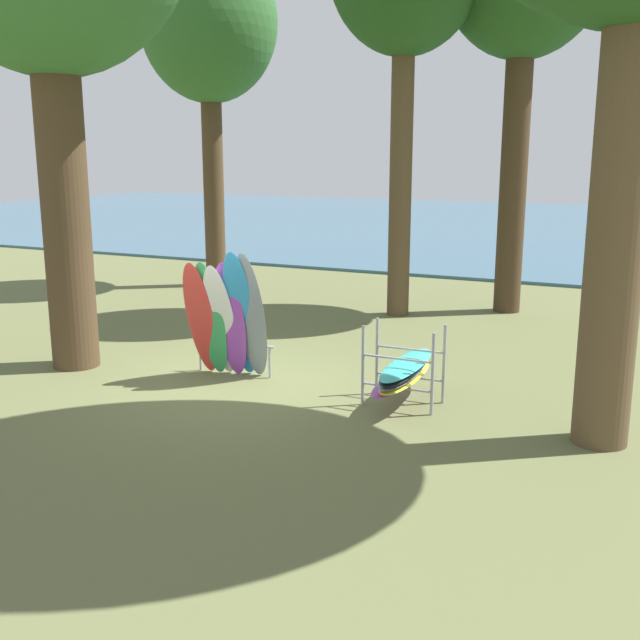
# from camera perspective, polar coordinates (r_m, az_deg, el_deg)

# --- Properties ---
(ground_plane) EXTENTS (80.00, 80.00, 0.00)m
(ground_plane) POSITION_cam_1_polar(r_m,az_deg,el_deg) (12.58, -6.61, -5.07)
(ground_plane) COLOR #60663D
(lake_water) EXTENTS (80.00, 36.00, 0.10)m
(lake_water) POSITION_cam_1_polar(r_m,az_deg,el_deg) (40.96, 16.23, 6.85)
(lake_water) COLOR #38607A
(lake_water) RESTS_ON ground
(tree_far_left_back) EXTENTS (3.78, 3.78, 9.48)m
(tree_far_left_back) POSITION_cam_1_polar(r_m,az_deg,el_deg) (22.21, -8.44, 21.20)
(tree_far_left_back) COLOR #4C3823
(tree_far_left_back) RESTS_ON ground
(leaning_board_pile) EXTENTS (1.50, 0.94, 2.25)m
(leaning_board_pile) POSITION_cam_1_polar(r_m,az_deg,el_deg) (12.81, -7.14, 0.10)
(leaning_board_pile) COLOR red
(leaning_board_pile) RESTS_ON ground
(board_storage_rack) EXTENTS (1.15, 2.13, 1.25)m
(board_storage_rack) POSITION_cam_1_polar(r_m,az_deg,el_deg) (11.59, 6.42, -3.90)
(board_storage_rack) COLOR #9EA0A5
(board_storage_rack) RESTS_ON ground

